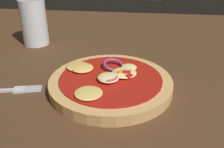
{
  "coord_description": "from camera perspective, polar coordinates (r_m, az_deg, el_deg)",
  "views": [
    {
      "loc": [
        0.06,
        -0.44,
        0.28
      ],
      "look_at": [
        0.01,
        -0.01,
        0.05
      ],
      "focal_mm": 40.69,
      "sensor_mm": 36.0,
      "label": 1
    }
  ],
  "objects": [
    {
      "name": "pizza",
      "position": [
        0.47,
        -0.45,
        -1.89
      ],
      "size": [
        0.23,
        0.23,
        0.04
      ],
      "color": "tan",
      "rests_on": "dining_table"
    },
    {
      "name": "fork",
      "position": [
        0.51,
        -23.61,
        -3.45
      ],
      "size": [
        0.16,
        0.05,
        0.01
      ],
      "color": "silver",
      "rests_on": "dining_table"
    },
    {
      "name": "dining_table",
      "position": [
        0.51,
        -0.8,
        -2.88
      ],
      "size": [
        1.21,
        1.09,
        0.03
      ],
      "color": "#4C301C",
      "rests_on": "ground"
    },
    {
      "name": "beer_glass",
      "position": [
        0.7,
        -17.05,
        10.54
      ],
      "size": [
        0.07,
        0.07,
        0.12
      ],
      "color": "silver",
      "rests_on": "dining_table"
    }
  ]
}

